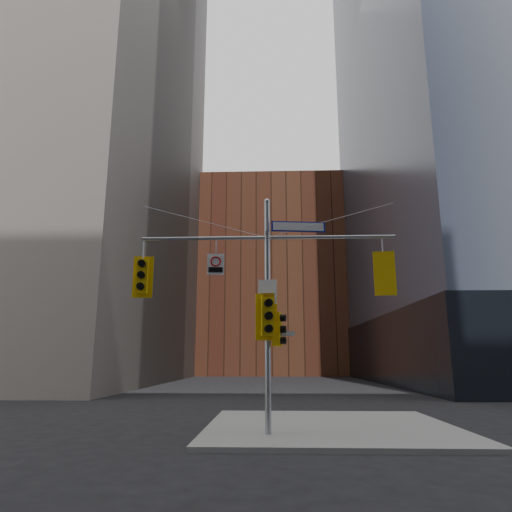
# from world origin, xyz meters

# --- Properties ---
(ground) EXTENTS (160.00, 160.00, 0.00)m
(ground) POSITION_xyz_m (0.00, 0.00, 0.00)
(ground) COLOR black
(ground) RESTS_ON ground
(sidewalk_corner) EXTENTS (8.00, 8.00, 0.15)m
(sidewalk_corner) POSITION_xyz_m (2.00, 4.00, 0.07)
(sidewalk_corner) COLOR gray
(sidewalk_corner) RESTS_ON ground
(tower_nw) EXTENTS (36.00, 36.00, 80.00)m
(tower_nw) POSITION_xyz_m (-28.00, 32.00, 40.00)
(tower_nw) COLOR gray
(tower_nw) RESTS_ON ground
(brick_midrise) EXTENTS (26.00, 20.00, 28.00)m
(brick_midrise) POSITION_xyz_m (0.00, 58.00, 14.00)
(brick_midrise) COLOR brown
(brick_midrise) RESTS_ON ground
(signal_assembly) EXTENTS (8.00, 0.80, 7.30)m
(signal_assembly) POSITION_xyz_m (0.00, 1.99, 4.42)
(signal_assembly) COLOR #999BA1
(signal_assembly) RESTS_ON ground
(traffic_light_west_arm) EXTENTS (0.63, 0.54, 1.32)m
(traffic_light_west_arm) POSITION_xyz_m (-3.93, 2.01, 4.80)
(traffic_light_west_arm) COLOR #E2B00B
(traffic_light_west_arm) RESTS_ON ground
(traffic_light_east_arm) EXTENTS (0.65, 0.56, 1.35)m
(traffic_light_east_arm) POSITION_xyz_m (3.58, 1.99, 4.80)
(traffic_light_east_arm) COLOR #E2B00B
(traffic_light_east_arm) RESTS_ON ground
(traffic_light_pole_side) EXTENTS (0.44, 0.37, 1.01)m
(traffic_light_pole_side) POSITION_xyz_m (0.32, 1.99, 3.14)
(traffic_light_pole_side) COLOR #E2B00B
(traffic_light_pole_side) RESTS_ON ground
(traffic_light_pole_front) EXTENTS (0.66, 0.59, 1.40)m
(traffic_light_pole_front) POSITION_xyz_m (-0.00, 1.73, 3.50)
(traffic_light_pole_front) COLOR #E2B00B
(traffic_light_pole_front) RESTS_ON ground
(street_sign_blade) EXTENTS (1.71, 0.24, 0.33)m
(street_sign_blade) POSITION_xyz_m (0.99, 2.00, 6.35)
(street_sign_blade) COLOR #101E95
(street_sign_blade) RESTS_ON ground
(regulatory_sign_arm) EXTENTS (0.53, 0.09, 0.66)m
(regulatory_sign_arm) POSITION_xyz_m (-1.61, 1.97, 5.17)
(regulatory_sign_arm) COLOR silver
(regulatory_sign_arm) RESTS_ON ground
(regulatory_sign_pole) EXTENTS (0.57, 0.11, 0.75)m
(regulatory_sign_pole) POSITION_xyz_m (0.00, 1.88, 4.24)
(regulatory_sign_pole) COLOR silver
(regulatory_sign_pole) RESTS_ON ground
(street_blade_ew) EXTENTS (0.72, 0.03, 0.14)m
(street_blade_ew) POSITION_xyz_m (0.45, 2.00, 3.01)
(street_blade_ew) COLOR silver
(street_blade_ew) RESTS_ON ground
(street_blade_ns) EXTENTS (0.03, 0.80, 0.16)m
(street_blade_ns) POSITION_xyz_m (0.00, 2.45, 2.80)
(street_blade_ns) COLOR #145926
(street_blade_ns) RESTS_ON ground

